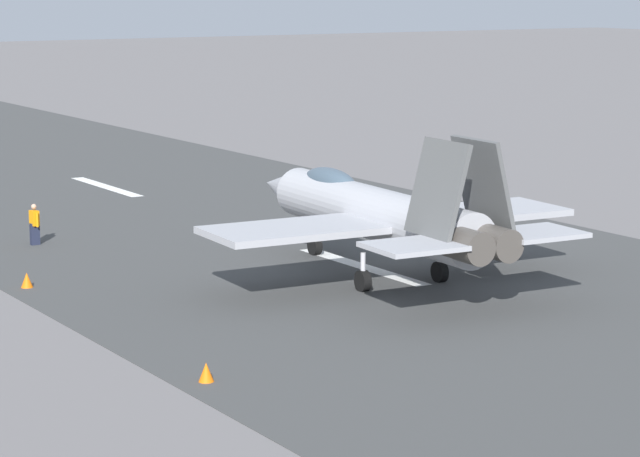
{
  "coord_description": "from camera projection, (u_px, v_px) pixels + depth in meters",
  "views": [
    {
      "loc": [
        -41.65,
        28.55,
        10.7
      ],
      "look_at": [
        -1.71,
        3.48,
        2.2
      ],
      "focal_mm": 77.18,
      "sensor_mm": 36.0,
      "label": 1
    }
  ],
  "objects": [
    {
      "name": "ground_plane",
      "position": [
        374.0,
        271.0,
        51.56
      ],
      "size": [
        400.0,
        400.0,
        0.0
      ],
      "primitive_type": "plane",
      "color": "slate"
    },
    {
      "name": "runway_strip",
      "position": [
        375.0,
        270.0,
        51.54
      ],
      "size": [
        240.0,
        26.0,
        0.02
      ],
      "color": "#3E3F3F",
      "rests_on": "ground"
    },
    {
      "name": "fighter_jet",
      "position": [
        376.0,
        212.0,
        49.96
      ],
      "size": [
        16.82,
        14.02,
        5.63
      ],
      "color": "#A3A4AA",
      "rests_on": "ground"
    },
    {
      "name": "crew_person",
      "position": [
        35.0,
        225.0,
        56.38
      ],
      "size": [
        0.7,
        0.36,
        1.72
      ],
      "color": "#1E2338",
      "rests_on": "ground"
    },
    {
      "name": "marker_cone_near",
      "position": [
        206.0,
        372.0,
        37.15
      ],
      "size": [
        0.44,
        0.44,
        0.55
      ],
      "primitive_type": "cone",
      "color": "orange",
      "rests_on": "ground"
    },
    {
      "name": "marker_cone_mid",
      "position": [
        27.0,
        280.0,
        48.59
      ],
      "size": [
        0.44,
        0.44,
        0.55
      ],
      "primitive_type": "cone",
      "color": "orange",
      "rests_on": "ground"
    }
  ]
}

